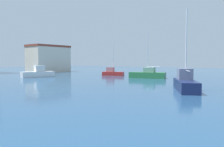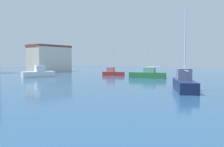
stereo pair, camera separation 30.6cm
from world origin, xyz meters
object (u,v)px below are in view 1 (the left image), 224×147
(motorboat_white_far_right, at_px, (38,73))
(sailboat_red_mid_harbor, at_px, (112,72))
(sailboat_navy_distant_east, at_px, (185,83))
(sailboat_green_distant_north, at_px, (148,74))

(motorboat_white_far_right, xyz_separation_m, sailboat_red_mid_harbor, (11.20, -7.41, -0.07))
(sailboat_red_mid_harbor, bearing_deg, sailboat_navy_distant_east, -124.44)
(sailboat_green_distant_north, bearing_deg, motorboat_white_far_right, 120.87)
(motorboat_white_far_right, xyz_separation_m, sailboat_navy_distant_east, (-1.62, -26.11, 0.07))
(sailboat_green_distant_north, distance_m, sailboat_navy_distant_east, 15.09)
(sailboat_green_distant_north, height_order, motorboat_white_far_right, sailboat_green_distant_north)
(sailboat_navy_distant_east, bearing_deg, sailboat_red_mid_harbor, 55.56)
(sailboat_green_distant_north, xyz_separation_m, motorboat_white_far_right, (-9.52, 15.92, 0.03))
(sailboat_green_distant_north, distance_m, sailboat_red_mid_harbor, 8.68)
(sailboat_red_mid_harbor, xyz_separation_m, sailboat_navy_distant_east, (-12.82, -18.70, 0.15))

